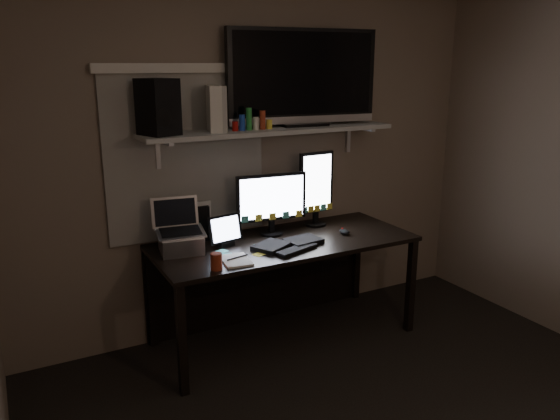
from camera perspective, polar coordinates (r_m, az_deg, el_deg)
back_wall at (r=3.95m, az=-2.11°, el=5.47°), size 3.60×0.00×3.60m
window_blinds at (r=3.72m, az=-9.68°, el=5.46°), size 1.10×0.02×1.10m
desk at (r=3.91m, az=-0.39°, el=-5.19°), size 1.80×0.75×0.73m
wall_shelf at (r=3.76m, az=-0.97°, el=8.31°), size 1.80×0.35×0.03m
monitor_landscape at (r=3.83m, az=-0.90°, el=0.63°), size 0.51×0.11×0.45m
monitor_portrait at (r=4.05m, az=3.78°, el=2.24°), size 0.28×0.07×0.56m
keyboard at (r=3.65m, az=0.80°, el=-3.53°), size 0.52×0.33×0.03m
mouse at (r=3.92m, az=6.74°, el=-2.27°), size 0.07×0.10×0.04m
notepad at (r=3.38m, az=-4.63°, el=-5.27°), size 0.19×0.25×0.01m
tablet at (r=3.64m, az=-5.79°, el=-2.13°), size 0.26×0.14×0.21m
file_sorter at (r=3.77m, az=-9.00°, el=-1.26°), size 0.21×0.12×0.26m
laptop at (r=3.52m, az=-10.38°, el=-1.82°), size 0.33×0.28×0.34m
cup at (r=3.25m, az=-6.66°, el=-5.37°), size 0.08×0.08×0.10m
sticky_notes at (r=3.55m, az=-3.65°, el=-4.34°), size 0.29×0.22×0.00m
tv at (r=3.91m, az=2.40°, el=13.65°), size 1.12×0.30×0.66m
game_console at (r=3.61m, az=-6.92°, el=10.49°), size 0.13×0.26×0.29m
speaker at (r=3.47m, az=-12.64°, el=10.46°), size 0.25×0.28×0.34m
bottles at (r=3.66m, az=-2.91°, el=9.54°), size 0.25×0.11×0.15m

